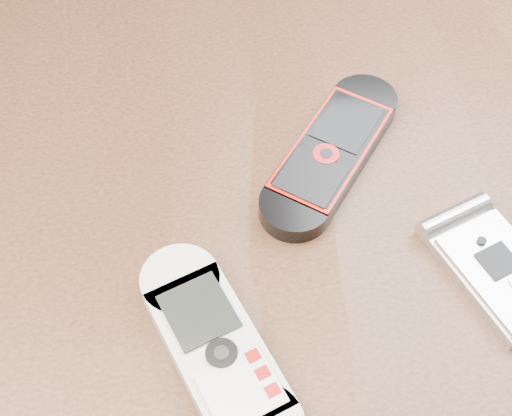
{
  "coord_description": "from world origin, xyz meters",
  "views": [
    {
      "loc": [
        -0.01,
        -0.27,
        1.14
      ],
      "look_at": [
        0.01,
        0.0,
        0.76
      ],
      "focal_mm": 50.0,
      "sensor_mm": 36.0,
      "label": 1
    }
  ],
  "objects": [
    {
      "name": "table",
      "position": [
        0.0,
        0.0,
        0.64
      ],
      "size": [
        1.2,
        0.8,
        0.75
      ],
      "color": "black",
      "rests_on": "ground"
    },
    {
      "name": "motorola_razr",
      "position": [
        0.15,
        -0.06,
        0.76
      ],
      "size": [
        0.09,
        0.11,
        0.02
      ],
      "primitive_type": "cube",
      "rotation": [
        0.0,
        0.0,
        0.42
      ],
      "color": "#B5B5B9",
      "rests_on": "table"
    },
    {
      "name": "nokia_white",
      "position": [
        -0.02,
        -0.1,
        0.76
      ],
      "size": [
        0.11,
        0.16,
        0.02
      ],
      "primitive_type": "cube",
      "rotation": [
        0.0,
        0.0,
        0.42
      ],
      "color": "beige",
      "rests_on": "table"
    },
    {
      "name": "nokia_black_red",
      "position": [
        0.06,
        0.05,
        0.76
      ],
      "size": [
        0.13,
        0.15,
        0.02
      ],
      "primitive_type": "cube",
      "rotation": [
        0.0,
        0.0,
        -0.59
      ],
      "color": "black",
      "rests_on": "table"
    }
  ]
}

